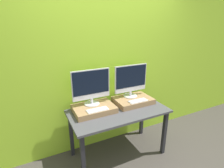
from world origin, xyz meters
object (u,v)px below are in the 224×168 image
object	(u,v)px
monitor_left	(91,86)
keyboard_right	(138,101)
monitor_right	(131,80)
keyboard_left	(98,110)

from	to	relation	value
monitor_left	keyboard_right	xyz separation A→B (m)	(0.63, -0.21, -0.26)
monitor_right	keyboard_right	world-z (taller)	monitor_right
monitor_right	keyboard_right	size ratio (longest dim) A/B	1.88
monitor_left	keyboard_right	bearing A→B (deg)	-18.62
monitor_left	monitor_right	distance (m)	0.63
monitor_left	monitor_right	bearing A→B (deg)	0.00
keyboard_left	monitor_right	world-z (taller)	monitor_right
monitor_left	keyboard_right	distance (m)	0.71
keyboard_left	monitor_right	size ratio (longest dim) A/B	0.53
keyboard_left	monitor_right	xyz separation A→B (m)	(0.63, 0.21, 0.26)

